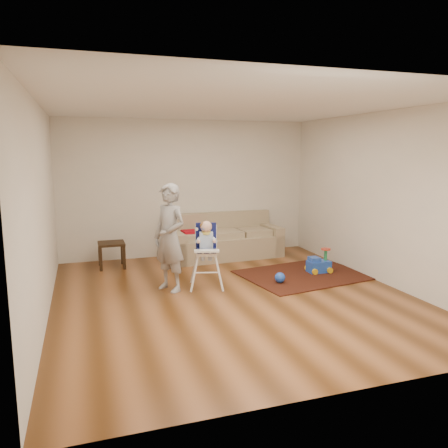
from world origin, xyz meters
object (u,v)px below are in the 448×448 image
object	(u,v)px
adult	(170,238)
high_chair	(206,255)
side_table	(112,255)
ride_on_toy	(319,260)
sofa	(224,236)
toy_ball	(280,278)

from	to	relation	value
adult	high_chair	bearing A→B (deg)	55.99
side_table	ride_on_toy	distance (m)	3.69
sofa	side_table	size ratio (longest dim) A/B	4.90
sofa	ride_on_toy	distance (m)	2.01
sofa	side_table	world-z (taller)	sofa
high_chair	side_table	bearing A→B (deg)	143.00
sofa	side_table	distance (m)	2.20
sofa	ride_on_toy	xyz separation A→B (m)	(1.19, -1.60, -0.21)
sofa	side_table	xyz separation A→B (m)	(-2.19, -0.12, -0.20)
sofa	toy_ball	size ratio (longest dim) A/B	13.60
ride_on_toy	adult	size ratio (longest dim) A/B	0.26
ride_on_toy	high_chair	xyz separation A→B (m)	(-2.06, -0.16, 0.28)
sofa	toy_ball	bearing A→B (deg)	-85.21
ride_on_toy	toy_ball	distance (m)	0.99
toy_ball	high_chair	xyz separation A→B (m)	(-1.15, 0.21, 0.40)
sofa	toy_ball	world-z (taller)	sofa
sofa	high_chair	xyz separation A→B (m)	(-0.87, -1.76, 0.07)
high_chair	adult	xyz separation A→B (m)	(-0.56, 0.01, 0.31)
toy_ball	side_table	bearing A→B (deg)	143.15
side_table	toy_ball	bearing A→B (deg)	-36.85
sofa	toy_ball	distance (m)	2.02
side_table	toy_ball	distance (m)	3.09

